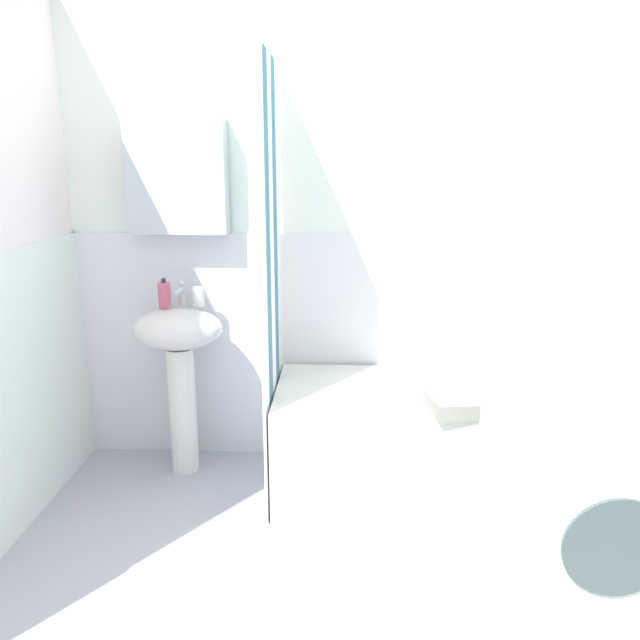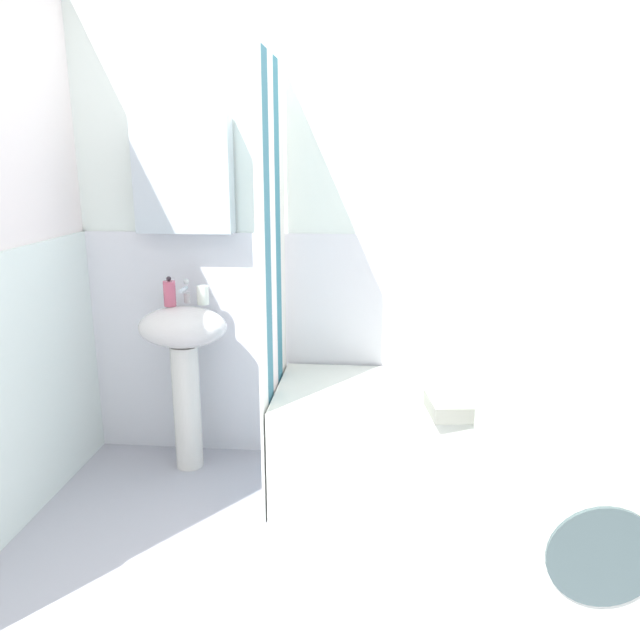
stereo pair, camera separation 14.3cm
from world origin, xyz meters
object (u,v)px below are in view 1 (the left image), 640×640
(soap_dispenser, at_px, (164,295))
(toothbrush_cup, at_px, (198,296))
(sink, at_px, (179,354))
(lotion_bottle, at_px, (528,356))
(conditioner_bottle, at_px, (554,358))
(towel_folded, at_px, (468,403))
(washer_dryer_stack, at_px, (594,391))
(bathtub, at_px, (430,440))

(soap_dispenser, relative_size, toothbrush_cup, 1.60)
(soap_dispenser, bearing_deg, sink, -20.05)
(lotion_bottle, bearing_deg, conditioner_bottle, -15.78)
(conditioner_bottle, xyz_separation_m, lotion_bottle, (-0.12, 0.03, 0.00))
(soap_dispenser, bearing_deg, toothbrush_cup, 19.38)
(conditioner_bottle, relative_size, towel_folded, 0.51)
(towel_folded, distance_m, washer_dryer_stack, 0.73)
(conditioner_bottle, bearing_deg, soap_dispenser, -177.54)
(lotion_bottle, height_order, washer_dryer_stack, washer_dryer_stack)
(towel_folded, bearing_deg, toothbrush_cup, 159.53)
(toothbrush_cup, height_order, washer_dryer_stack, washer_dryer_stack)
(bathtub, bearing_deg, toothbrush_cup, 168.68)
(towel_folded, bearing_deg, conditioner_bottle, 44.07)
(bathtub, height_order, lotion_bottle, lotion_bottle)
(sink, distance_m, washer_dryer_stack, 1.92)
(toothbrush_cup, bearing_deg, bathtub, -11.32)
(bathtub, relative_size, washer_dryer_stack, 0.87)
(bathtub, relative_size, conditioner_bottle, 8.84)
(lotion_bottle, bearing_deg, sink, -175.44)
(toothbrush_cup, distance_m, bathtub, 1.33)
(toothbrush_cup, height_order, conditioner_bottle, toothbrush_cup)
(soap_dispenser, height_order, toothbrush_cup, soap_dispenser)
(lotion_bottle, distance_m, towel_folded, 0.67)
(sink, xyz_separation_m, towel_folded, (1.35, -0.39, -0.08))
(toothbrush_cup, height_order, towel_folded, toothbrush_cup)
(sink, relative_size, bathtub, 0.58)
(toothbrush_cup, bearing_deg, towel_folded, -20.47)
(soap_dispenser, height_order, towel_folded, soap_dispenser)
(toothbrush_cup, height_order, bathtub, toothbrush_cup)
(bathtub, relative_size, towel_folded, 4.51)
(soap_dispenser, bearing_deg, conditioner_bottle, 2.46)
(bathtub, bearing_deg, towel_folded, -64.21)
(conditioner_bottle, bearing_deg, bathtub, -157.81)
(conditioner_bottle, bearing_deg, towel_folded, -135.93)
(sink, xyz_separation_m, washer_dryer_stack, (1.62, -1.01, 0.22))
(toothbrush_cup, distance_m, washer_dryer_stack, 1.88)
(toothbrush_cup, relative_size, lotion_bottle, 0.56)
(sink, distance_m, toothbrush_cup, 0.30)
(conditioner_bottle, xyz_separation_m, washer_dryer_stack, (-0.24, -1.11, 0.25))
(sink, relative_size, soap_dispenser, 5.71)
(washer_dryer_stack, bearing_deg, sink, 148.20)
(conditioner_bottle, distance_m, washer_dryer_stack, 1.17)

